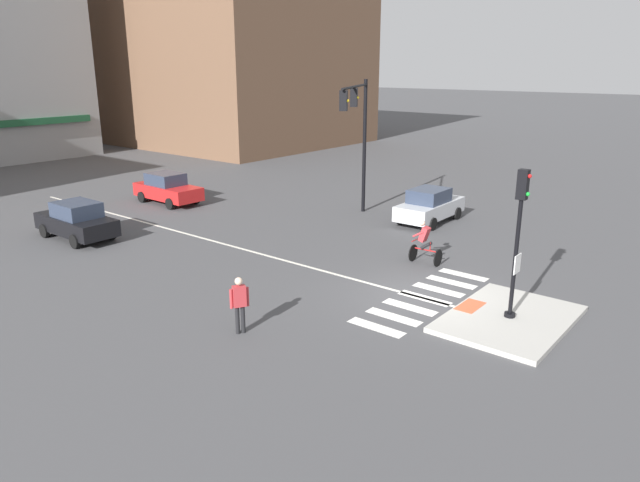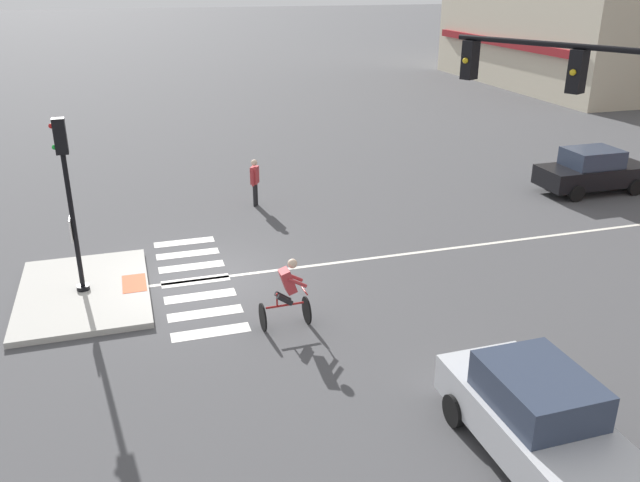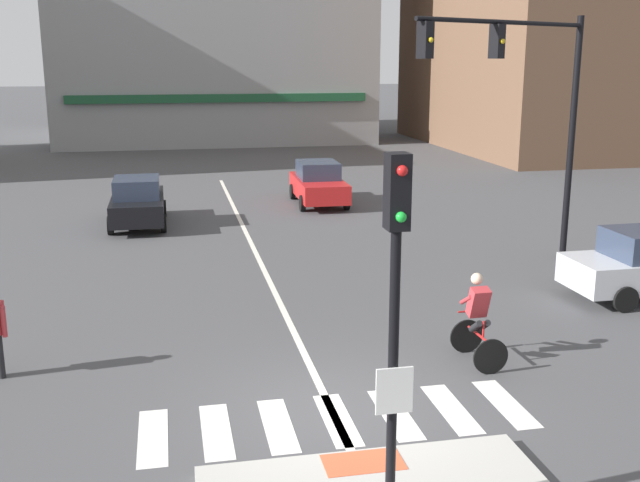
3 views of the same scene
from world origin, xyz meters
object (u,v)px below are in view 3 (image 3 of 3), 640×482
Objects in this scene: signal_pole at (395,307)px; car_red_eastbound_distant at (318,183)px; car_black_westbound_distant at (138,202)px; traffic_light_mast at (530,93)px; cyclist at (478,317)px.

car_red_eastbound_distant is (3.26, 20.50, -1.98)m from signal_pole.
car_black_westbound_distant is at bearing -159.08° from car_red_eastbound_distant.
signal_pole is 20.85m from car_red_eastbound_distant.
traffic_light_mast is 7.74m from cyclist.
cyclist reaches higher than car_black_westbound_distant.
signal_pole is at bearing -99.04° from car_red_eastbound_distant.
traffic_light_mast is 3.93× the size of cyclist.
signal_pole is 12.41m from traffic_light_mast.
traffic_light_mast is 1.59× the size of car_red_eastbound_distant.
traffic_light_mast is at bearing 57.00° from signal_pole.
traffic_light_mast is 13.26m from car_black_westbound_distant.
car_black_westbound_distant and car_red_eastbound_distant have the same top height.
car_red_eastbound_distant is at bearing 89.25° from cyclist.
signal_pole is 1.06× the size of car_red_eastbound_distant.
car_black_westbound_distant is at bearing 116.02° from cyclist.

